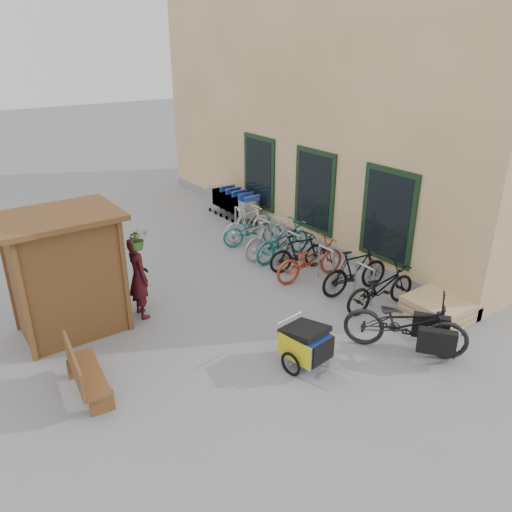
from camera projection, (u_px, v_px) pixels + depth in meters
ground at (280, 334)px, 9.74m from camera, size 80.00×80.00×0.00m
building at (359, 104)px, 15.17m from camera, size 6.07×13.00×7.00m
kiosk at (60, 259)px, 9.22m from camera, size 2.49×1.65×2.40m
bike_rack at (293, 246)px, 12.55m from camera, size 0.05×5.35×0.86m
pallet_stack at (437, 309)px, 10.21m from camera, size 1.00×1.20×0.40m
bench at (83, 372)px, 7.87m from camera, size 0.57×1.44×0.89m
shopping_carts at (232, 201)px, 15.80m from camera, size 0.57×2.28×1.03m
child_trailer at (306, 343)px, 8.62m from camera, size 0.87×1.41×0.82m
cargo_bike at (407, 324)px, 8.98m from camera, size 1.93×2.23×1.16m
person_kiosk at (139, 277)px, 10.06m from camera, size 0.43×0.64×1.73m
bike_0 at (381, 287)px, 10.50m from camera, size 1.88×0.78×0.97m
bike_1 at (355, 271)px, 11.13m from camera, size 1.81×0.73×1.06m
bike_2 at (310, 260)px, 11.81m from camera, size 1.93×0.83×0.99m
bike_3 at (299, 252)px, 12.27m from camera, size 1.63×0.74×0.95m
bike_4 at (283, 241)px, 12.91m from camera, size 1.93×0.86×0.98m
bike_5 at (271, 238)px, 12.98m from camera, size 1.77×0.60×1.05m
bike_6 at (253, 230)px, 13.78m from camera, size 1.79×1.13×0.89m
bike_7 at (248, 223)px, 14.17m from camera, size 1.64×0.58×0.97m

